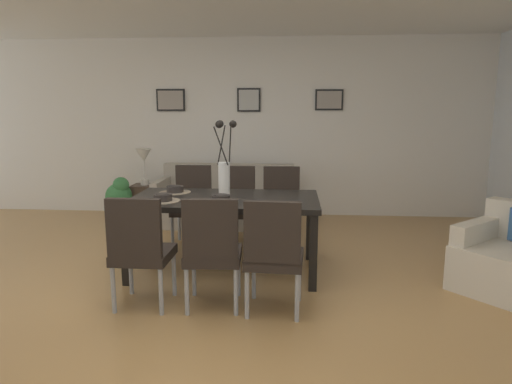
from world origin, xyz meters
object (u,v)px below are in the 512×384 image
dining_chair_near_left (140,247)px  bowl_near_right (175,189)px  dining_chair_mid_left (274,251)px  framed_picture_center (249,100)px  side_table (146,203)px  dining_chair_mid_right (281,203)px  framed_picture_left (171,100)px  dining_chair_far_left (212,248)px  bowl_far_left (221,198)px  framed_picture_right (329,100)px  centerpiece_vase (224,168)px  dining_table (225,205)px  bowl_near_left (163,197)px  sofa (226,203)px  table_lamp (144,159)px  dining_chair_near_right (192,201)px  dining_chair_far_right (236,202)px  potted_plant (119,198)px

dining_chair_near_left → bowl_near_right: (0.00, 1.12, 0.27)m
dining_chair_near_left → dining_chair_mid_left: (1.05, -0.02, 0.00)m
framed_picture_center → side_table: bearing=-158.8°
dining_chair_mid_left → dining_chair_mid_right: size_ratio=1.00×
bowl_near_right → framed_picture_left: (-0.63, 2.28, 0.93)m
bowl_near_right → side_table: bowl_near_right is taller
dining_chair_mid_right → framed_picture_left: size_ratio=2.16×
dining_chair_far_left → dining_chair_mid_right: (0.50, 1.76, 0.00)m
bowl_far_left → framed_picture_right: 3.10m
centerpiece_vase → framed_picture_right: size_ratio=1.84×
bowl_far_left → framed_picture_right: framed_picture_right is taller
dining_table → framed_picture_right: 2.95m
bowl_near_left → dining_chair_mid_left: bearing=-33.5°
sofa → table_lamp: size_ratio=3.69×
dining_chair_near_left → framed_picture_right: size_ratio=2.30×
dining_chair_far_left → bowl_near_right: (-0.57, 1.09, 0.27)m
bowl_near_right → sofa: size_ratio=0.09×
centerpiece_vase → table_lamp: size_ratio=1.44×
bowl_near_left → framed_picture_right: size_ratio=0.43×
dining_chair_near_right → framed_picture_right: framed_picture_right is taller
dining_chair_far_right → potted_plant: size_ratio=1.37×
dining_table → dining_chair_mid_left: bearing=-60.8°
dining_chair_near_right → bowl_far_left: size_ratio=5.41×
dining_chair_near_left → bowl_far_left: size_ratio=5.41×
bowl_near_left → dining_chair_far_right: bearing=64.2°
sofa → side_table: sofa is taller
dining_table → side_table: (-1.43, 1.95, -0.41)m
dining_chair_mid_left → sofa: 2.95m
dining_table → sofa: sofa is taller
dining_table → framed_picture_right: framed_picture_right is taller
dining_chair_mid_left → bowl_near_right: dining_chair_mid_left is taller
dining_chair_mid_right → table_lamp: bearing=151.5°
bowl_near_left → table_lamp: size_ratio=0.33×
dining_table → bowl_near_left: 0.59m
dining_chair_near_left → framed_picture_left: framed_picture_left is taller
framed_picture_center → dining_chair_far_right: bearing=-90.1°
dining_chair_mid_right → framed_picture_left: (-1.69, 1.62, 1.20)m
bowl_near_right → framed_picture_center: 2.52m
table_lamp → potted_plant: size_ratio=0.76×
bowl_near_left → framed_picture_left: bearing=102.9°
dining_chair_near_left → side_table: 2.99m
bowl_near_right → framed_picture_left: 2.54m
dining_table → framed_picture_center: size_ratio=5.28×
sofa → bowl_far_left: bearing=-82.9°
bowl_far_left → dining_chair_mid_left: bearing=-53.7°
framed_picture_center → bowl_far_left: bearing=-90.0°
framed_picture_left → framed_picture_center: 1.17m
dining_chair_near_right → dining_chair_far_left: size_ratio=1.00×
bowl_near_left → side_table: 2.40m
centerpiece_vase → side_table: 2.53m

